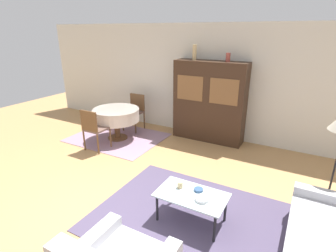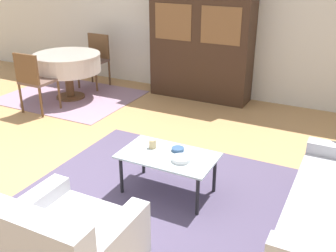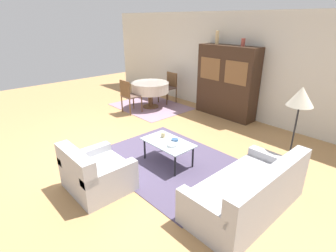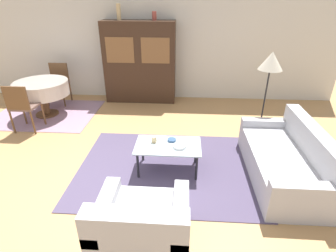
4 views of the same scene
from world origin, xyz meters
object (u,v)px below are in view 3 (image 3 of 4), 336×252
(dining_chair_near, at_px, (129,94))
(cup, at_px, (163,135))
(dining_table, at_px, (150,88))
(vase_tall, at_px, (217,37))
(coffee_table, at_px, (168,144))
(bowl, at_px, (172,145))
(dining_chair_far, at_px, (169,85))
(floor_lamp, at_px, (300,100))
(armchair, at_px, (95,173))
(vase_short, at_px, (243,42))
(couch, at_px, (249,193))
(display_cabinet, at_px, (227,82))
(bowl_small, at_px, (175,140))

(dining_chair_near, bearing_deg, cup, -21.45)
(dining_table, relative_size, vase_tall, 3.26)
(coffee_table, xyz_separation_m, bowl, (0.17, -0.06, 0.07))
(dining_chair_far, height_order, floor_lamp, floor_lamp)
(armchair, bearing_deg, vase_short, 94.29)
(couch, relative_size, dining_chair_near, 1.97)
(couch, relative_size, armchair, 1.95)
(couch, xyz_separation_m, coffee_table, (-1.71, 0.05, 0.12))
(armchair, bearing_deg, coffee_table, 82.73)
(floor_lamp, relative_size, cup, 16.91)
(bowl, xyz_separation_m, vase_tall, (-1.46, 2.98, 1.60))
(cup, height_order, bowl, cup)
(coffee_table, bearing_deg, floor_lamp, 37.42)
(display_cabinet, xyz_separation_m, dining_table, (-1.95, -1.06, -0.34))
(dining_chair_near, xyz_separation_m, dining_chair_far, (0.00, 1.54, 0.00))
(coffee_table, distance_m, bowl_small, 0.15)
(dining_chair_far, height_order, vase_short, vase_short)
(dining_table, height_order, dining_chair_near, dining_chair_near)
(couch, distance_m, dining_chair_far, 5.27)
(bowl_small, bearing_deg, floor_lamp, 35.43)
(couch, relative_size, bowl_small, 14.55)
(coffee_table, relative_size, dining_chair_near, 1.02)
(floor_lamp, xyz_separation_m, bowl_small, (-1.62, -1.15, -0.88))
(couch, height_order, floor_lamp, floor_lamp)
(coffee_table, height_order, bowl, bowl)
(dining_chair_far, xyz_separation_m, cup, (2.61, -2.56, -0.07))
(dining_table, xyz_separation_m, floor_lamp, (4.49, -0.59, 0.73))
(couch, height_order, bowl_small, couch)
(dining_chair_near, height_order, vase_short, vase_short)
(dining_table, relative_size, dining_chair_far, 1.18)
(armchair, xyz_separation_m, dining_chair_far, (-2.64, 4.01, 0.27))
(coffee_table, bearing_deg, bowl, -18.10)
(armchair, distance_m, dining_chair_near, 3.63)
(display_cabinet, relative_size, cup, 20.57)
(dining_table, bearing_deg, display_cabinet, 28.60)
(couch, distance_m, display_cabinet, 3.99)
(dining_table, relative_size, dining_chair_near, 1.18)
(floor_lamp, bearing_deg, bowl_small, -144.57)
(dining_chair_near, distance_m, vase_short, 3.29)
(dining_table, xyz_separation_m, bowl, (2.99, -1.92, -0.15))
(dining_chair_far, bearing_deg, coffee_table, 136.99)
(dining_chair_near, bearing_deg, floor_lamp, 2.34)
(display_cabinet, xyz_separation_m, dining_chair_near, (-1.95, -1.83, -0.39))
(coffee_table, distance_m, dining_chair_far, 3.86)
(coffee_table, distance_m, display_cabinet, 3.10)
(dining_chair_near, distance_m, vase_tall, 2.82)
(display_cabinet, distance_m, floor_lamp, 3.05)
(dining_table, xyz_separation_m, cup, (2.61, -1.79, -0.12))
(armchair, relative_size, dining_chair_near, 1.01)
(couch, relative_size, dining_table, 1.67)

